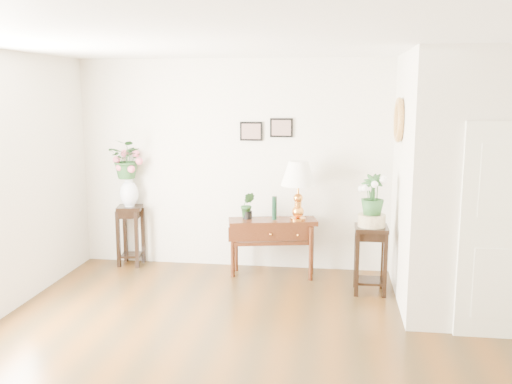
% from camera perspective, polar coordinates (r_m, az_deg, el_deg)
% --- Properties ---
extents(floor, '(6.00, 5.50, 0.02)m').
position_cam_1_polar(floor, '(5.31, 2.27, -16.44)').
color(floor, '#563211').
rests_on(floor, ground).
extents(ceiling, '(6.00, 5.50, 0.02)m').
position_cam_1_polar(ceiling, '(4.78, 2.50, 15.21)').
color(ceiling, white).
rests_on(ceiling, ground).
extents(wall_back, '(6.00, 0.02, 2.80)m').
position_cam_1_polar(wall_back, '(7.56, 4.43, 2.63)').
color(wall_back, white).
rests_on(wall_back, ground).
extents(wall_front, '(6.00, 0.02, 2.80)m').
position_cam_1_polar(wall_front, '(2.26, -4.74, -15.36)').
color(wall_front, white).
rests_on(wall_front, ground).
extents(partition, '(1.80, 1.95, 2.80)m').
position_cam_1_polar(partition, '(6.78, 21.88, 1.09)').
color(partition, white).
rests_on(partition, floor).
extents(door, '(0.90, 0.05, 2.10)m').
position_cam_1_polar(door, '(5.90, 23.94, -3.76)').
color(door, white).
rests_on(door, floor).
extents(art_print_left, '(0.30, 0.02, 0.25)m').
position_cam_1_polar(art_print_left, '(7.57, -0.48, 6.09)').
color(art_print_left, black).
rests_on(art_print_left, wall_back).
extents(art_print_right, '(0.30, 0.02, 0.25)m').
position_cam_1_polar(art_print_right, '(7.52, 2.55, 6.44)').
color(art_print_right, black).
rests_on(art_print_right, wall_back).
extents(wall_ornament, '(0.07, 0.51, 0.51)m').
position_cam_1_polar(wall_ornament, '(6.68, 14.09, 6.99)').
color(wall_ornament, tan).
rests_on(wall_ornament, partition).
extents(console_table, '(1.18, 0.60, 0.75)m').
position_cam_1_polar(console_table, '(7.42, 1.66, -5.58)').
color(console_table, black).
rests_on(console_table, floor).
extents(table_lamp, '(0.58, 0.58, 0.77)m').
position_cam_1_polar(table_lamp, '(7.23, 4.23, -0.12)').
color(table_lamp, orange).
rests_on(table_lamp, console_table).
extents(green_vase, '(0.07, 0.07, 0.30)m').
position_cam_1_polar(green_vase, '(7.29, 1.85, -1.45)').
color(green_vase, black).
rests_on(green_vase, console_table).
extents(potted_plant, '(0.19, 0.15, 0.33)m').
position_cam_1_polar(potted_plant, '(7.33, -0.85, -1.42)').
color(potted_plant, '#234F24').
rests_on(potted_plant, console_table).
extents(plant_stand_a, '(0.38, 0.38, 0.83)m').
position_cam_1_polar(plant_stand_a, '(8.05, -12.42, -4.27)').
color(plant_stand_a, black).
rests_on(plant_stand_a, floor).
extents(porcelain_vase, '(0.26, 0.26, 0.43)m').
position_cam_1_polar(porcelain_vase, '(7.92, -12.59, 0.21)').
color(porcelain_vase, white).
rests_on(porcelain_vase, plant_stand_a).
extents(lily_arrangement, '(0.58, 0.54, 0.53)m').
position_cam_1_polar(lily_arrangement, '(7.86, -12.71, 3.38)').
color(lily_arrangement, '#234F24').
rests_on(lily_arrangement, porcelain_vase).
extents(plant_stand_b, '(0.38, 0.38, 0.81)m').
position_cam_1_polar(plant_stand_b, '(6.93, 11.36, -6.64)').
color(plant_stand_b, black).
rests_on(plant_stand_b, floor).
extents(ceramic_bowl, '(0.36, 0.36, 0.14)m').
position_cam_1_polar(ceramic_bowl, '(6.81, 11.50, -2.73)').
color(ceramic_bowl, beige).
rests_on(ceramic_bowl, plant_stand_b).
extents(narcissus, '(0.35, 0.35, 0.49)m').
position_cam_1_polar(narcissus, '(6.75, 11.58, -0.35)').
color(narcissus, '#234F24').
rests_on(narcissus, ceramic_bowl).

